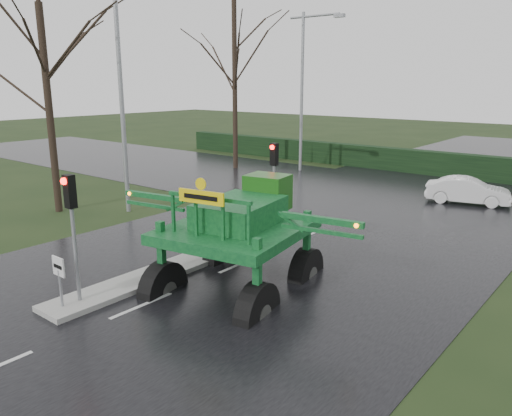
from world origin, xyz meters
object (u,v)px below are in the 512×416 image
Objects in this scene: traffic_signal_near at (71,211)px; street_light_left_far at (306,78)px; white_sedan at (466,204)px; traffic_signal_mid at (274,168)px; crop_sprayer at (165,220)px; street_light_left_near at (124,76)px; keep_left_sign at (59,274)px.

street_light_left_far is (-6.89, 21.01, 3.40)m from traffic_signal_near.
white_sedan is at bearing 76.43° from traffic_signal_near.
crop_sprayer reaches higher than traffic_signal_mid.
crop_sprayer is (7.82, -4.77, -3.97)m from street_light_left_near.
street_light_left_far is at bearing 62.32° from white_sedan.
traffic_signal_mid is 0.35× the size of street_light_left_near.
street_light_left_near is at bearing -90.00° from street_light_left_far.
traffic_signal_near is at bearing -71.83° from street_light_left_far.
white_sedan is (11.31, 11.27, -5.99)m from street_light_left_near.
crop_sprayer reaches higher than white_sedan.
keep_left_sign is 0.35× the size of white_sedan.
street_light_left_near is at bearing -167.79° from traffic_signal_mid.
traffic_signal_mid is 0.47× the size of crop_sprayer.
street_light_left_far is 2.60× the size of white_sedan.
street_light_left_near reaches higher than crop_sprayer.
crop_sprayer is at bearing 71.38° from keep_left_sign.
street_light_left_near is 14.00m from street_light_left_far.
traffic_signal_near is 18.98m from white_sedan.
traffic_signal_near is 10.40m from street_light_left_near.
street_light_left_far is at bearing 102.99° from crop_sprayer.
white_sedan is at bearing 44.91° from street_light_left_near.
street_light_left_near is at bearing 138.99° from crop_sprayer.
street_light_left_near reaches higher than traffic_signal_near.
traffic_signal_near is (0.00, 0.49, 1.53)m from keep_left_sign.
traffic_signal_near is at bearing -90.00° from traffic_signal_mid.
keep_left_sign is at bearing -118.24° from crop_sprayer.
street_light_left_far reaches higher than keep_left_sign.
street_light_left_far is 20.71m from crop_sprayer.
crop_sprayer is (0.92, 2.73, 0.97)m from keep_left_sign.
white_sedan is (3.49, 16.04, -2.02)m from crop_sprayer.
white_sedan is (4.41, 18.77, -1.06)m from keep_left_sign.
traffic_signal_near is at bearing -45.47° from street_light_left_near.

